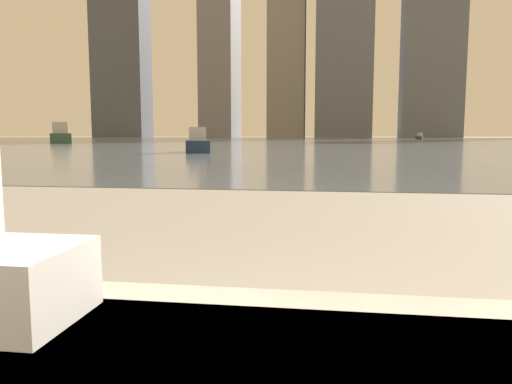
% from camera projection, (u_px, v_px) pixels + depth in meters
% --- Properties ---
extents(harbor_water, '(180.00, 110.00, 0.01)m').
position_uv_depth(harbor_water, '(329.00, 141.00, 60.99)').
color(harbor_water, slate).
rests_on(harbor_water, ground_plane).
extents(harbor_boat_0, '(1.75, 3.07, 1.09)m').
position_uv_depth(harbor_boat_0, '(198.00, 143.00, 21.80)').
color(harbor_boat_0, navy).
rests_on(harbor_boat_0, harbor_water).
extents(harbor_boat_1, '(3.94, 5.04, 1.83)m').
position_uv_depth(harbor_boat_1, '(60.00, 136.00, 43.51)').
color(harbor_boat_1, '#335647').
rests_on(harbor_boat_1, harbor_water).
extents(harbor_boat_2, '(1.56, 2.81, 1.00)m').
position_uv_depth(harbor_boat_2, '(420.00, 137.00, 75.70)').
color(harbor_boat_2, navy).
rests_on(harbor_boat_2, harbor_water).
extents(skyline_tower_0, '(12.61, 8.14, 53.23)m').
position_uv_depth(skyline_tower_0, '(120.00, 27.00, 120.45)').
color(skyline_tower_0, '#4C515B').
rests_on(skyline_tower_0, ground_plane).
extents(skyline_tower_1, '(7.71, 12.94, 39.63)m').
position_uv_depth(skyline_tower_1, '(220.00, 53.00, 117.58)').
color(skyline_tower_1, slate).
rests_on(skyline_tower_1, ground_plane).
extents(skyline_tower_3, '(12.53, 12.18, 61.22)m').
position_uv_depth(skyline_tower_3, '(345.00, 1.00, 112.05)').
color(skyline_tower_3, slate).
rests_on(skyline_tower_3, ground_plane).
extents(skyline_tower_4, '(13.09, 7.46, 45.51)m').
position_uv_depth(skyline_tower_4, '(433.00, 34.00, 110.09)').
color(skyline_tower_4, slate).
rests_on(skyline_tower_4, ground_plane).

